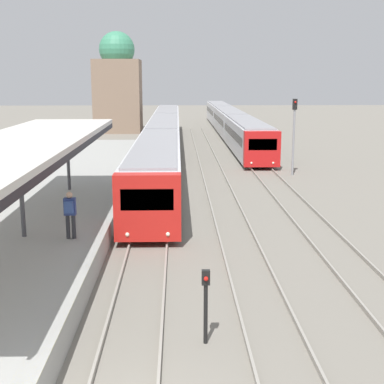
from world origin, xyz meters
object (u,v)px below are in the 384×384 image
(train_near, at_px, (164,135))
(train_far, at_px, (229,121))
(signal_post_near, at_px, (206,299))
(person_on_platform, at_px, (70,211))
(signal_mast_far, at_px, (294,128))

(train_near, bearing_deg, train_far, 66.08)
(train_far, height_order, signal_post_near, train_far)
(person_on_platform, relative_size, train_far, 0.03)
(person_on_platform, height_order, signal_post_near, person_on_platform)
(signal_post_near, xyz_separation_m, signal_mast_far, (6.98, 22.88, 2.00))
(signal_post_near, height_order, signal_mast_far, signal_mast_far)
(person_on_platform, distance_m, train_far, 43.71)
(train_near, distance_m, train_far, 17.34)
(signal_mast_far, bearing_deg, train_near, 131.67)
(train_far, xyz_separation_m, signal_post_near, (-5.23, -48.61, -0.44))
(signal_mast_far, bearing_deg, signal_post_near, -106.96)
(person_on_platform, bearing_deg, train_near, 84.51)
(person_on_platform, xyz_separation_m, signal_mast_far, (11.36, 16.91, 1.31))
(person_on_platform, height_order, train_far, train_far)
(train_near, xyz_separation_m, train_far, (7.03, 15.85, -0.04))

